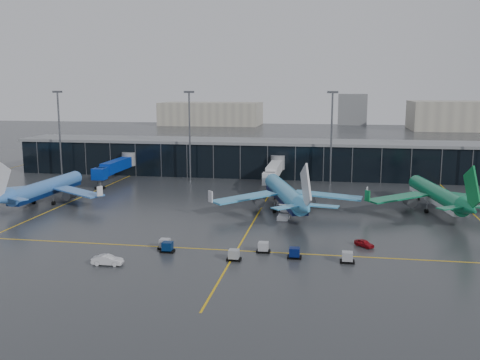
% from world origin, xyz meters
% --- Properties ---
extents(ground, '(600.00, 600.00, 0.00)m').
position_xyz_m(ground, '(0.00, 0.00, 0.00)').
color(ground, '#282B2D').
rests_on(ground, ground).
extents(terminal_pier, '(142.00, 17.00, 10.70)m').
position_xyz_m(terminal_pier, '(0.00, 62.00, 5.42)').
color(terminal_pier, black).
rests_on(terminal_pier, ground).
extents(jet_bridges, '(94.00, 27.50, 7.20)m').
position_xyz_m(jet_bridges, '(-35.00, 42.99, 4.55)').
color(jet_bridges, '#595B60').
rests_on(jet_bridges, ground).
extents(flood_masts, '(203.00, 0.50, 25.50)m').
position_xyz_m(flood_masts, '(5.00, 50.00, 13.81)').
color(flood_masts, '#595B60').
rests_on(flood_masts, ground).
extents(distant_hangars, '(260.00, 71.00, 22.00)m').
position_xyz_m(distant_hangars, '(49.94, 270.08, 8.79)').
color(distant_hangars, '#B2AD99').
rests_on(distant_hangars, ground).
extents(taxi_lines, '(220.00, 120.00, 0.02)m').
position_xyz_m(taxi_lines, '(10.00, 10.61, 0.01)').
color(taxi_lines, gold).
rests_on(taxi_lines, ground).
extents(airliner_arkefly, '(33.62, 37.99, 11.38)m').
position_xyz_m(airliner_arkefly, '(-39.75, 14.23, 5.69)').
color(airliner_arkefly, '#3A71C0').
rests_on(airliner_arkefly, ground).
extents(airliner_klm_near, '(44.69, 47.90, 12.15)m').
position_xyz_m(airliner_klm_near, '(15.33, 15.58, 6.07)').
color(airliner_klm_near, '#3E98CC').
rests_on(airliner_klm_near, ground).
extents(airliner_aer_lingus, '(39.22, 43.09, 11.75)m').
position_xyz_m(airliner_aer_lingus, '(47.65, 20.29, 5.88)').
color(airliner_aer_lingus, '#0D6F45').
rests_on(airliner_aer_lingus, ground).
extents(baggage_carts, '(31.84, 6.29, 1.70)m').
position_xyz_m(baggage_carts, '(11.57, -17.42, 0.76)').
color(baggage_carts, black).
rests_on(baggage_carts, ground).
extents(mobile_airstair, '(2.34, 3.29, 3.45)m').
position_xyz_m(mobile_airstair, '(15.70, 7.49, 0.77)').
color(mobile_airstair, white).
rests_on(mobile_airstair, ground).
extents(service_van_red, '(3.57, 3.57, 1.23)m').
position_xyz_m(service_van_red, '(30.77, -9.36, 0.61)').
color(service_van_red, maroon).
rests_on(service_van_red, ground).
extents(service_van_white, '(4.76, 1.88, 1.54)m').
position_xyz_m(service_van_white, '(-7.97, -25.33, 0.77)').
color(service_van_white, silver).
rests_on(service_van_white, ground).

